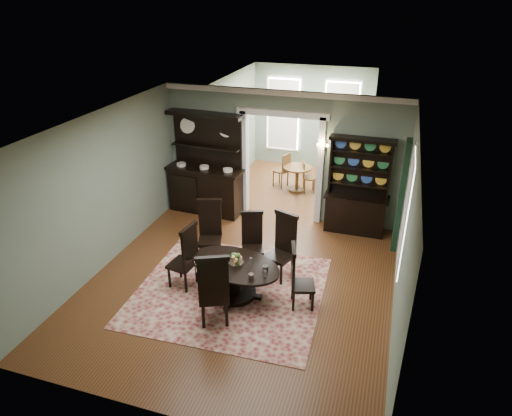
% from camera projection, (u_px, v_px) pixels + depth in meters
% --- Properties ---
extents(room, '(5.51, 6.01, 3.01)m').
position_uv_depth(room, '(239.00, 207.00, 7.83)').
color(room, brown).
rests_on(room, ground).
extents(parlor, '(3.51, 3.50, 3.01)m').
position_uv_depth(parlor, '(305.00, 126.00, 12.56)').
color(parlor, brown).
rests_on(parlor, ground).
extents(doorway_trim, '(2.08, 0.25, 2.57)m').
position_uv_depth(doorway_trim, '(282.00, 151.00, 10.34)').
color(doorway_trim, silver).
rests_on(doorway_trim, floor).
extents(right_window, '(0.15, 1.47, 2.12)m').
position_uv_depth(right_window, '(403.00, 205.00, 7.85)').
color(right_window, white).
rests_on(right_window, wall_right).
extents(wall_sconce, '(0.27, 0.21, 0.21)m').
position_uv_depth(wall_sconce, '(323.00, 146.00, 9.84)').
color(wall_sconce, '#B28B2F').
rests_on(wall_sconce, back_wall_right).
extents(rug, '(3.40, 3.17, 0.01)m').
position_uv_depth(rug, '(230.00, 290.00, 8.30)').
color(rug, maroon).
rests_on(rug, floor).
extents(dining_table, '(1.87, 1.87, 0.66)m').
position_uv_depth(dining_table, '(235.00, 273.00, 7.99)').
color(dining_table, black).
rests_on(dining_table, rug).
extents(centerpiece, '(1.35, 0.87, 0.22)m').
position_uv_depth(centerpiece, '(236.00, 261.00, 7.86)').
color(centerpiece, silver).
rests_on(centerpiece, dining_table).
extents(chair_far_left, '(0.58, 0.56, 1.27)m').
position_uv_depth(chair_far_left, '(210.00, 228.00, 9.04)').
color(chair_far_left, black).
rests_on(chair_far_left, rug).
extents(chair_far_mid, '(0.54, 0.53, 1.15)m').
position_uv_depth(chair_far_mid, '(252.00, 238.00, 8.83)').
color(chair_far_mid, black).
rests_on(chair_far_mid, rug).
extents(chair_far_right, '(0.61, 0.59, 1.30)m').
position_uv_depth(chair_far_right, '(283.00, 244.00, 8.48)').
color(chair_far_right, black).
rests_on(chair_far_right, rug).
extents(chair_end_left, '(0.51, 0.53, 1.28)m').
position_uv_depth(chair_end_left, '(186.00, 255.00, 8.13)').
color(chair_end_left, black).
rests_on(chair_end_left, rug).
extents(chair_end_right, '(0.51, 0.53, 1.17)m').
position_uv_depth(chair_end_right, '(297.00, 276.00, 7.66)').
color(chair_end_right, black).
rests_on(chair_end_right, rug).
extents(chair_near, '(0.65, 0.64, 1.36)m').
position_uv_depth(chair_near, '(214.00, 288.00, 7.17)').
color(chair_near, black).
rests_on(chair_near, rug).
extents(sideboard, '(1.88, 0.77, 2.42)m').
position_uv_depth(sideboard, '(206.00, 178.00, 10.92)').
color(sideboard, black).
rests_on(sideboard, floor).
extents(welsh_dresser, '(1.38, 0.51, 2.16)m').
position_uv_depth(welsh_dresser, '(357.00, 199.00, 10.03)').
color(welsh_dresser, black).
rests_on(welsh_dresser, floor).
extents(parlor_table, '(0.75, 0.75, 0.69)m').
position_uv_depth(parlor_table, '(297.00, 175.00, 12.14)').
color(parlor_table, '#543718').
rests_on(parlor_table, parlor_floor).
extents(parlor_chair_left, '(0.45, 0.45, 0.96)m').
position_uv_depth(parlor_chair_left, '(283.00, 169.00, 12.38)').
color(parlor_chair_left, '#543718').
rests_on(parlor_chair_left, parlor_floor).
extents(parlor_chair_right, '(0.40, 0.39, 0.86)m').
position_uv_depth(parlor_chair_right, '(307.00, 176.00, 12.08)').
color(parlor_chair_right, '#543718').
rests_on(parlor_chair_right, parlor_floor).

